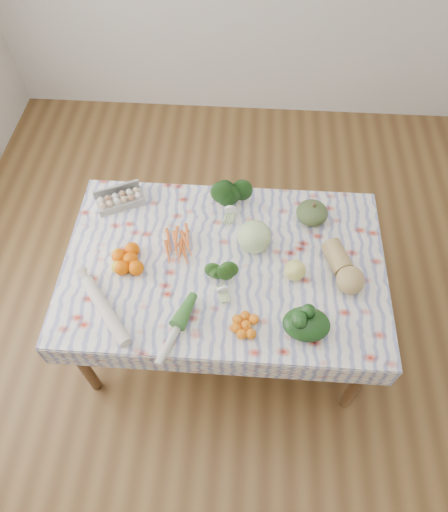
{
  "coord_description": "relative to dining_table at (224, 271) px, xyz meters",
  "views": [
    {
      "loc": [
        0.09,
        -1.3,
        2.72
      ],
      "look_at": [
        0.0,
        0.0,
        0.82
      ],
      "focal_mm": 32.0,
      "sensor_mm": 36.0,
      "label": 1
    }
  ],
  "objects": [
    {
      "name": "tablecloth",
      "position": [
        0.0,
        0.0,
        0.08
      ],
      "size": [
        1.66,
        1.06,
        0.01
      ],
      "primitive_type": "cube",
      "color": "white",
      "rests_on": "dining_table"
    },
    {
      "name": "butternut_squash",
      "position": [
        0.6,
        -0.03,
        0.15
      ],
      "size": [
        0.23,
        0.33,
        0.14
      ],
      "primitive_type": "ellipsoid",
      "rotation": [
        0.0,
        0.0,
        0.35
      ],
      "color": "tan",
      "rests_on": "tablecloth"
    },
    {
      "name": "dining_table",
      "position": [
        0.0,
        0.0,
        0.0
      ],
      "size": [
        1.6,
        1.0,
        0.75
      ],
      "color": "brown",
      "rests_on": "ground"
    },
    {
      "name": "orange_cluster",
      "position": [
        -0.47,
        -0.04,
        0.12
      ],
      "size": [
        0.32,
        0.32,
        0.08
      ],
      "primitive_type": "cube",
      "rotation": [
        0.0,
        0.0,
        0.36
      ],
      "color": "#EC5F00",
      "rests_on": "tablecloth"
    },
    {
      "name": "egg_carton",
      "position": [
        -0.6,
        0.35,
        0.12
      ],
      "size": [
        0.28,
        0.21,
        0.07
      ],
      "primitive_type": "cube",
      "rotation": [
        0.0,
        0.0,
        0.45
      ],
      "color": "#A7A7A2",
      "rests_on": "tablecloth"
    },
    {
      "name": "leek",
      "position": [
        -0.19,
        -0.4,
        0.1
      ],
      "size": [
        0.16,
        0.36,
        0.04
      ],
      "primitive_type": "cylinder",
      "rotation": [
        1.57,
        0.0,
        -0.34
      ],
      "color": "beige",
      "rests_on": "tablecloth"
    },
    {
      "name": "broccoli",
      "position": [
        -0.01,
        -0.14,
        0.14
      ],
      "size": [
        0.18,
        0.18,
        0.1
      ],
      "primitive_type": "ellipsoid",
      "rotation": [
        0.0,
        0.0,
        0.33
      ],
      "color": "#214C15",
      "rests_on": "tablecloth"
    },
    {
      "name": "daikon",
      "position": [
        -0.54,
        -0.33,
        0.11
      ],
      "size": [
        0.32,
        0.37,
        0.06
      ],
      "primitive_type": "cylinder",
      "rotation": [
        1.57,
        0.0,
        0.68
      ],
      "color": "beige",
      "rests_on": "tablecloth"
    },
    {
      "name": "kale_bunch",
      "position": [
        0.01,
        0.37,
        0.16
      ],
      "size": [
        0.18,
        0.16,
        0.16
      ],
      "primitive_type": "ellipsoid",
      "rotation": [
        0.0,
        0.0,
        -0.0
      ],
      "color": "#153911",
      "rests_on": "tablecloth"
    },
    {
      "name": "grapefruit",
      "position": [
        0.36,
        -0.06,
        0.14
      ],
      "size": [
        0.14,
        0.14,
        0.11
      ],
      "primitive_type": "sphere",
      "rotation": [
        0.0,
        0.0,
        0.36
      ],
      "color": "#DBDC69",
      "rests_on": "tablecloth"
    },
    {
      "name": "mandarin_cluster",
      "position": [
        0.13,
        -0.36,
        0.11
      ],
      "size": [
        0.19,
        0.19,
        0.05
      ],
      "primitive_type": "cube",
      "rotation": [
        0.0,
        0.0,
        -0.14
      ],
      "color": "orange",
      "rests_on": "tablecloth"
    },
    {
      "name": "carrot_bunch",
      "position": [
        -0.25,
        0.09,
        0.1
      ],
      "size": [
        0.2,
        0.18,
        0.04
      ],
      "primitive_type": "cube",
      "rotation": [
        0.0,
        0.0,
        -0.03
      ],
      "color": "orange",
      "rests_on": "tablecloth"
    },
    {
      "name": "spinach_bag",
      "position": [
        0.4,
        -0.35,
        0.13
      ],
      "size": [
        0.25,
        0.21,
        0.1
      ],
      "primitive_type": "ellipsoid",
      "rotation": [
        0.0,
        0.0,
        -0.15
      ],
      "color": "black",
      "rests_on": "tablecloth"
    },
    {
      "name": "kabocha_squash",
      "position": [
        0.46,
        0.32,
        0.14
      ],
      "size": [
        0.17,
        0.17,
        0.11
      ],
      "primitive_type": "ellipsoid",
      "rotation": [
        0.0,
        0.0,
        0.01
      ],
      "color": "#43582C",
      "rests_on": "tablecloth"
    },
    {
      "name": "ground",
      "position": [
        0.0,
        0.0,
        -0.68
      ],
      "size": [
        4.5,
        4.5,
        0.0
      ],
      "primitive_type": "plane",
      "color": "brown",
      "rests_on": "ground"
    },
    {
      "name": "cabbage",
      "position": [
        0.15,
        0.11,
        0.17
      ],
      "size": [
        0.23,
        0.23,
        0.17
      ],
      "primitive_type": "sphere",
      "rotation": [
        0.0,
        0.0,
        0.43
      ],
      "color": "#B4D68B",
      "rests_on": "tablecloth"
    }
  ]
}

